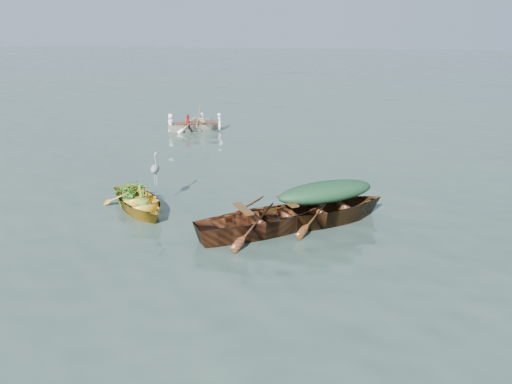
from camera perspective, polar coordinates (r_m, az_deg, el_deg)
ground at (r=12.28m, az=-3.03°, el=-4.56°), size 140.00×140.00×0.00m
yellow_dinghy at (r=13.94m, az=-13.21°, el=-2.05°), size 3.24×3.53×0.92m
green_tarp_boat at (r=12.92m, az=7.82°, el=-3.46°), size 4.89×3.68×1.14m
open_wooden_boat at (r=12.22m, az=1.09°, el=-4.67°), size 4.93×3.86×1.17m
rowed_boat at (r=23.19m, az=-6.90°, el=6.98°), size 3.68×2.12×0.80m
green_tarp_cover at (r=12.62m, az=7.99°, el=0.02°), size 2.69×2.02×0.52m
thwart_benches at (r=11.98m, az=1.10°, el=-2.03°), size 2.55×2.06×0.04m
heron at (r=13.85m, az=-11.43°, el=1.98°), size 0.47×0.49×0.92m
dinghy_weeds at (r=14.20m, az=-14.07°, el=1.53°), size 1.11×1.14×0.60m
rowers at (r=23.04m, az=-6.98°, el=8.87°), size 2.64×1.69×0.76m
oars at (r=23.10m, az=-6.95°, el=8.02°), size 1.39×2.66×0.06m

